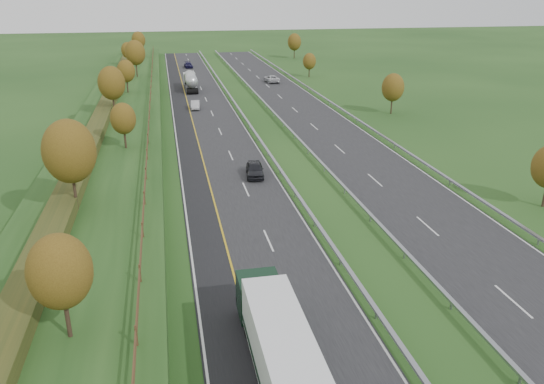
{
  "coord_description": "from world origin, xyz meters",
  "views": [
    {
      "loc": [
        -6.2,
        -15.09,
        19.19
      ],
      "look_at": [
        2.6,
        28.21,
        2.2
      ],
      "focal_mm": 35.0,
      "sensor_mm": 36.0,
      "label": 1
    }
  ],
  "objects_px": {
    "box_lorry": "(285,365)",
    "road_tanker": "(191,81)",
    "car_silver_mid": "(195,105)",
    "car_oncoming": "(272,79)",
    "car_small_far": "(188,65)",
    "car_dark_near": "(255,169)"
  },
  "relations": [
    {
      "from": "road_tanker",
      "to": "car_silver_mid",
      "type": "bearing_deg",
      "value": -91.1
    },
    {
      "from": "road_tanker",
      "to": "car_small_far",
      "type": "bearing_deg",
      "value": 87.83
    },
    {
      "from": "road_tanker",
      "to": "car_dark_near",
      "type": "distance_m",
      "value": 55.02
    },
    {
      "from": "box_lorry",
      "to": "car_silver_mid",
      "type": "xyz_separation_m",
      "value": [
        0.27,
        70.01,
        -1.61
      ]
    },
    {
      "from": "car_oncoming",
      "to": "car_silver_mid",
      "type": "bearing_deg",
      "value": 50.07
    },
    {
      "from": "car_dark_near",
      "to": "car_oncoming",
      "type": "distance_m",
      "value": 62.22
    },
    {
      "from": "box_lorry",
      "to": "car_small_far",
      "type": "distance_m",
      "value": 121.06
    },
    {
      "from": "box_lorry",
      "to": "car_silver_mid",
      "type": "bearing_deg",
      "value": 89.78
    },
    {
      "from": "box_lorry",
      "to": "car_silver_mid",
      "type": "distance_m",
      "value": 70.03
    },
    {
      "from": "car_silver_mid",
      "to": "car_oncoming",
      "type": "height_order",
      "value": "car_oncoming"
    },
    {
      "from": "car_silver_mid",
      "to": "road_tanker",
      "type": "bearing_deg",
      "value": 93.29
    },
    {
      "from": "road_tanker",
      "to": "car_oncoming",
      "type": "bearing_deg",
      "value": 17.72
    },
    {
      "from": "box_lorry",
      "to": "car_oncoming",
      "type": "bearing_deg",
      "value": 78.93
    },
    {
      "from": "box_lorry",
      "to": "car_dark_near",
      "type": "bearing_deg",
      "value": 82.73
    },
    {
      "from": "road_tanker",
      "to": "car_silver_mid",
      "type": "distance_m",
      "value": 18.67
    },
    {
      "from": "box_lorry",
      "to": "road_tanker",
      "type": "xyz_separation_m",
      "value": [
        0.63,
        88.65,
        -0.47
      ]
    },
    {
      "from": "car_dark_near",
      "to": "car_silver_mid",
      "type": "relative_size",
      "value": 1.11
    },
    {
      "from": "box_lorry",
      "to": "car_dark_near",
      "type": "height_order",
      "value": "box_lorry"
    },
    {
      "from": "box_lorry",
      "to": "car_dark_near",
      "type": "relative_size",
      "value": 3.56
    },
    {
      "from": "car_silver_mid",
      "to": "car_small_far",
      "type": "distance_m",
      "value": 51.04
    },
    {
      "from": "car_small_far",
      "to": "car_oncoming",
      "type": "distance_m",
      "value": 31.43
    },
    {
      "from": "car_dark_near",
      "to": "car_silver_mid",
      "type": "bearing_deg",
      "value": 103.16
    }
  ]
}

